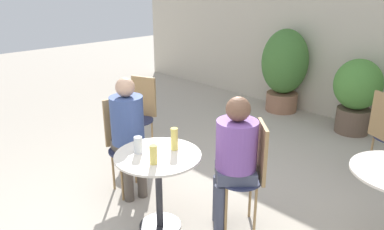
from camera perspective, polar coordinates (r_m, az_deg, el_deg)
name	(u,v)px	position (r m, az deg, el deg)	size (l,w,h in m)	color
storefront_wall	(380,25)	(5.94, 26.68, 12.19)	(10.00, 0.06, 3.00)	beige
cafe_table_near	(158,171)	(3.23, -5.15, -8.57)	(0.73, 0.73, 0.71)	#2D2D33
bistro_chair_0	(251,167)	(3.26, 9.03, -7.87)	(0.44, 0.44, 0.97)	#232847
bistro_chair_1	(123,137)	(3.87, -10.41, -3.29)	(0.41, 0.39, 0.97)	#232847
bistro_chair_2	(141,109)	(4.66, -7.75, 0.88)	(0.41, 0.43, 0.97)	#232847
seated_person_0	(234,152)	(3.17, 6.47, -5.68)	(0.44, 0.44, 1.21)	#42475B
seated_person_1	(128,127)	(3.69, -9.71, -1.84)	(0.36, 0.33, 1.23)	brown
beer_glass_0	(174,139)	(3.19, -2.70, -3.68)	(0.06, 0.06, 0.20)	#DBC65B
beer_glass_1	(138,145)	(3.17, -8.20, -4.54)	(0.07, 0.07, 0.15)	silver
beer_glass_2	(153,155)	(2.97, -5.89, -6.03)	(0.06, 0.06, 0.16)	#DBC65B
potted_plant_0	(284,67)	(6.34, 13.90, 7.16)	(0.75, 0.75, 1.36)	#93664C
potted_plant_1	(357,92)	(5.74, 23.81, 3.24)	(0.65, 0.65, 1.07)	brown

